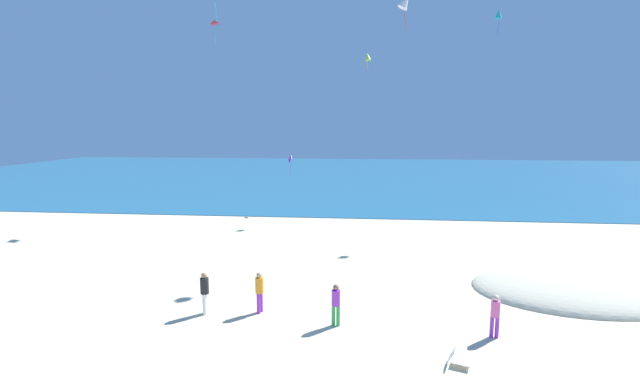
# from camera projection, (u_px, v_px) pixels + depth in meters

# --- Properties ---
(ground_plane) EXTENTS (120.00, 120.00, 0.00)m
(ground_plane) POSITION_uv_depth(u_px,v_px,m) (323.00, 276.00, 21.27)
(ground_plane) COLOR beige
(ocean_water) EXTENTS (120.00, 60.00, 0.05)m
(ocean_water) POSITION_uv_depth(u_px,v_px,m) (350.00, 175.00, 63.77)
(ocean_water) COLOR #236084
(ocean_water) RESTS_ON ground_plane
(dune_mound) EXTENTS (8.72, 6.10, 1.26)m
(dune_mound) POSITION_uv_depth(u_px,v_px,m) (576.00, 291.00, 19.31)
(dune_mound) COLOR beige
(dune_mound) RESTS_ON ground_plane
(beach_chair_far_left) EXTENTS (0.79, 0.69, 0.50)m
(beach_chair_far_left) POSITION_uv_depth(u_px,v_px,m) (458.00, 358.00, 13.31)
(beach_chair_far_left) COLOR white
(beach_chair_far_left) RESTS_ON ground_plane
(person_0) EXTENTS (0.33, 0.33, 1.62)m
(person_0) POSITION_uv_depth(u_px,v_px,m) (205.00, 290.00, 16.85)
(person_0) COLOR white
(person_0) RESTS_ON ground_plane
(person_2) EXTENTS (0.34, 0.34, 1.49)m
(person_2) POSITION_uv_depth(u_px,v_px,m) (495.00, 313.00, 14.97)
(person_2) COLOR purple
(person_2) RESTS_ON ground_plane
(person_3) EXTENTS (0.41, 0.41, 1.60)m
(person_3) POSITION_uv_depth(u_px,v_px,m) (260.00, 289.00, 16.96)
(person_3) COLOR purple
(person_3) RESTS_ON ground_plane
(person_4) EXTENTS (0.32, 0.32, 1.54)m
(person_4) POSITION_uv_depth(u_px,v_px,m) (336.00, 302.00, 15.85)
(person_4) COLOR green
(person_4) RESTS_ON ground_plane
(kite_lime) EXTENTS (0.73, 0.78, 1.38)m
(kite_lime) POSITION_uv_depth(u_px,v_px,m) (368.00, 57.00, 35.33)
(kite_lime) COLOR #99DB33
(kite_purple) EXTENTS (0.37, 0.56, 1.70)m
(kite_purple) POSITION_uv_depth(u_px,v_px,m) (290.00, 160.00, 36.33)
(kite_purple) COLOR purple
(kite_teal) EXTENTS (0.69, 0.69, 1.63)m
(kite_teal) POSITION_uv_depth(u_px,v_px,m) (499.00, 14.00, 30.05)
(kite_teal) COLOR #1EADAD
(kite_white) EXTENTS (0.81, 0.56, 1.84)m
(kite_white) POSITION_uv_depth(u_px,v_px,m) (405.00, 2.00, 23.74)
(kite_white) COLOR white
(kite_red) EXTENTS (1.03, 1.02, 1.92)m
(kite_red) POSITION_uv_depth(u_px,v_px,m) (214.00, 22.00, 33.54)
(kite_red) COLOR red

